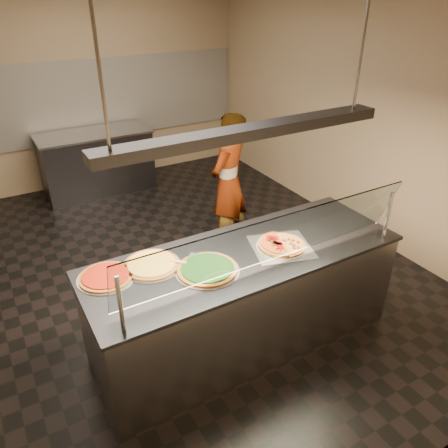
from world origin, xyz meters
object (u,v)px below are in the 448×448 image
pizza_cheese (151,264)px  prep_table (97,162)px  half_pizza_pepperoni (272,246)px  heat_lamp_housing (249,132)px  serving_counter (244,298)px  half_pizza_sausage (291,242)px  pizza_tomato (106,277)px  perforated_tray (281,246)px  worker (228,183)px  pizza_spinach (207,269)px  sneeze_guard (272,241)px  pizza_spatula (185,260)px

pizza_cheese → prep_table: 3.77m
half_pizza_pepperoni → heat_lamp_housing: (-0.21, 0.07, 0.99)m
serving_counter → prep_table: 3.92m
pizza_cheese → prep_table: bearing=81.6°
half_pizza_sausage → prep_table: size_ratio=0.27×
pizza_tomato → perforated_tray: bearing=-12.2°
half_pizza_pepperoni → prep_table: (-0.41, 3.99, -0.50)m
worker → heat_lamp_housing: heat_lamp_housing is taller
perforated_tray → pizza_spinach: bearing=179.3°
pizza_cheese → worker: worker is taller
half_pizza_sausage → pizza_tomato: size_ratio=1.03×
serving_counter → perforated_tray: perforated_tray is taller
sneeze_guard → perforated_tray: sneeze_guard is taller
half_pizza_sausage → worker: bearing=78.5°
half_pizza_pepperoni → pizza_spatula: 0.73m
sneeze_guard → heat_lamp_housing: heat_lamp_housing is taller
sneeze_guard → pizza_spinach: sneeze_guard is taller
perforated_tray → half_pizza_pepperoni: 0.10m
pizza_spatula → worker: worker is taller
serving_counter → sneeze_guard: sneeze_guard is taller
half_pizza_pepperoni → sneeze_guard: bearing=-128.1°
half_pizza_pepperoni → worker: (0.52, 1.58, -0.14)m
half_pizza_pepperoni → pizza_tomato: (-1.31, 0.30, -0.02)m
half_pizza_pepperoni → worker: worker is taller
pizza_cheese → pizza_tomato: bearing=177.4°
heat_lamp_housing → pizza_spatula: bearing=166.3°
half_pizza_sausage → worker: 1.63m
sneeze_guard → perforated_tray: (0.31, 0.27, -0.29)m
half_pizza_pepperoni → prep_table: size_ratio=0.27×
pizza_spatula → prep_table: bearing=85.5°
pizza_spinach → serving_counter: bearing=9.3°
pizza_cheese → worker: (1.47, 1.30, -0.12)m
pizza_cheese → half_pizza_sausage: bearing=-14.3°
pizza_cheese → pizza_spatula: bearing=-21.1°
half_pizza_sausage → heat_lamp_housing: (-0.41, 0.08, 0.99)m
serving_counter → half_pizza_pepperoni: (0.21, -0.07, 0.50)m
pizza_tomato → pizza_spatula: (0.61, -0.11, 0.01)m
sneeze_guard → pizza_spatula: bearing=136.8°
prep_table → heat_lamp_housing: heat_lamp_housing is taller
pizza_spinach → worker: (1.12, 1.58, -0.12)m
sneeze_guard → prep_table: sneeze_guard is taller
serving_counter → sneeze_guard: (0.00, -0.34, 0.76)m
serving_counter → heat_lamp_housing: size_ratio=1.16×
pizza_spinach → pizza_cheese: bearing=141.2°
half_pizza_pepperoni → pizza_tomato: size_ratio=1.03×
serving_counter → pizza_tomato: pizza_tomato is taller
pizza_spinach → heat_lamp_housing: bearing=9.3°
sneeze_guard → pizza_spinach: bearing=144.6°
prep_table → worker: 2.60m
serving_counter → pizza_spinach: (-0.39, -0.06, 0.48)m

